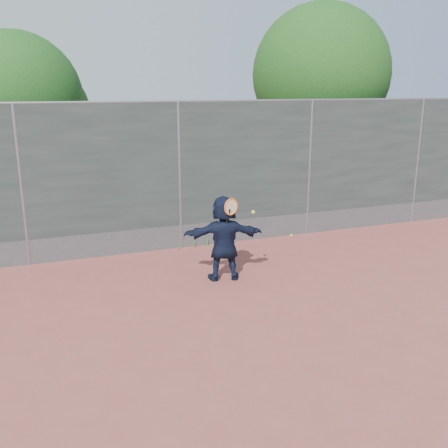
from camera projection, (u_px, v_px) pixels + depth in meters
name	position (u px, v px, depth m)	size (l,w,h in m)	color
ground	(246.00, 316.00, 7.37)	(80.00, 80.00, 0.00)	#9E4C42
player	(224.00, 238.00, 8.62)	(1.39, 0.44, 1.50)	#121A32
ball_ground	(291.00, 236.00, 11.24)	(0.07, 0.07, 0.07)	yellow
fence	(180.00, 173.00, 10.11)	(20.00, 0.06, 3.03)	#38423D
swing_action	(233.00, 208.00, 8.34)	(0.62, 0.19, 0.51)	orange
tree_right	(325.00, 78.00, 13.22)	(3.78, 3.60, 5.39)	#382314
tree_left	(24.00, 102.00, 11.54)	(3.15, 3.00, 4.53)	#382314
weed_clump	(196.00, 241.00, 10.49)	(0.68, 0.07, 0.30)	#387226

